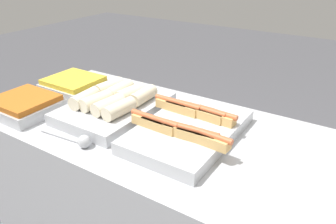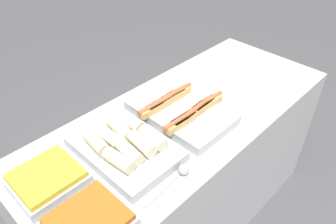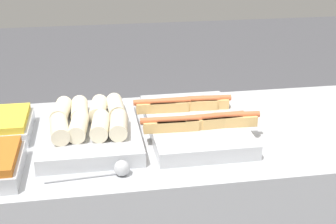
% 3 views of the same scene
% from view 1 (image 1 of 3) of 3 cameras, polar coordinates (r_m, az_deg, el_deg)
% --- Properties ---
extents(tray_hotdogs, '(0.42, 0.51, 0.10)m').
position_cam_1_polar(tray_hotdogs, '(1.25, 3.55, -2.74)').
color(tray_hotdogs, '#B7BABF').
rests_on(tray_hotdogs, counter).
extents(tray_wraps, '(0.33, 0.48, 0.11)m').
position_cam_1_polar(tray_wraps, '(1.44, -9.25, 1.29)').
color(tray_wraps, '#B7BABF').
rests_on(tray_wraps, counter).
extents(tray_side_front, '(0.27, 0.25, 0.07)m').
position_cam_1_polar(tray_side_front, '(1.57, -23.65, 1.10)').
color(tray_side_front, '#B7BABF').
rests_on(tray_side_front, counter).
extents(tray_side_back, '(0.27, 0.25, 0.07)m').
position_cam_1_polar(tray_side_back, '(1.72, -16.05, 4.53)').
color(tray_side_back, '#B7BABF').
rests_on(tray_side_back, counter).
extents(serving_spoon_near, '(0.25, 0.05, 0.05)m').
position_cam_1_polar(serving_spoon_near, '(1.24, -14.95, -4.86)').
color(serving_spoon_near, '#B2B5BA').
rests_on(serving_spoon_near, counter).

